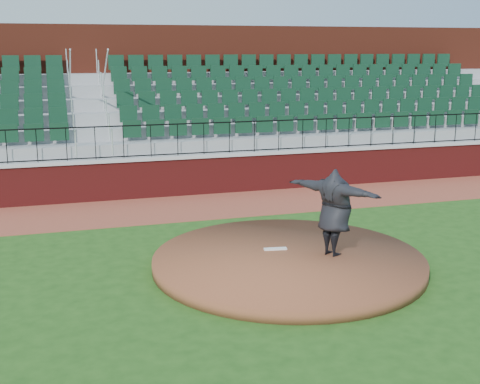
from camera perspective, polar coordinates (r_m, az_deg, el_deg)
name	(u,v)px	position (r m, az deg, el deg)	size (l,w,h in m)	color
ground	(259,264)	(13.86, 1.78, -6.60)	(90.00, 90.00, 0.00)	#1F4914
warning_track	(203,206)	(18.84, -3.38, -1.26)	(34.00, 3.20, 0.01)	brown
field_wall	(191,176)	(20.22, -4.45, 1.45)	(34.00, 0.35, 1.20)	maroon
wall_cap	(191,156)	(20.10, -4.48, 3.27)	(34.00, 0.45, 0.10)	#B7B7B7
wall_railing	(191,139)	(20.02, -4.51, 4.82)	(34.00, 0.05, 1.00)	black
seating_stands	(174,115)	(22.61, -6.00, 7.01)	(34.00, 5.10, 4.60)	gray
concourse_wall	(161,96)	(25.31, -7.22, 8.65)	(34.00, 0.50, 5.50)	maroon
pitchers_mound	(288,261)	(13.69, 4.43, -6.32)	(5.89, 5.89, 0.25)	brown
pitching_rubber	(275,249)	(14.04, 3.24, -5.20)	(0.51, 0.13, 0.03)	white
pitcher	(335,212)	(13.57, 8.62, -1.85)	(2.34, 0.64, 1.91)	black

